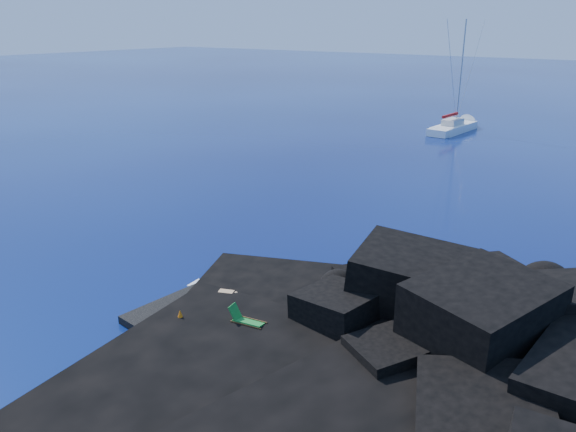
# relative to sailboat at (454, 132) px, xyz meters

# --- Properties ---
(ground) EXTENTS (400.00, 400.00, 0.00)m
(ground) POSITION_rel_sailboat_xyz_m (4.05, -50.06, 0.00)
(ground) COLOR #030330
(ground) RESTS_ON ground
(headland) EXTENTS (24.00, 24.00, 3.60)m
(headland) POSITION_rel_sailboat_xyz_m (17.05, -47.06, 0.00)
(headland) COLOR black
(headland) RESTS_ON ground
(beach) EXTENTS (9.08, 6.86, 0.70)m
(beach) POSITION_rel_sailboat_xyz_m (8.55, -49.56, 0.00)
(beach) COLOR black
(beach) RESTS_ON ground
(surf_foam) EXTENTS (10.00, 8.00, 0.06)m
(surf_foam) POSITION_rel_sailboat_xyz_m (9.05, -45.06, 0.00)
(surf_foam) COLOR white
(surf_foam) RESTS_ON ground
(sailboat) EXTENTS (3.50, 12.32, 12.75)m
(sailboat) POSITION_rel_sailboat_xyz_m (0.00, 0.00, 0.00)
(sailboat) COLOR white
(sailboat) RESTS_ON ground
(deck_chair) EXTENTS (1.55, 0.87, 1.01)m
(deck_chair) POSITION_rel_sailboat_xyz_m (9.27, -49.60, 0.86)
(deck_chair) COLOR #1C7E2C
(deck_chair) RESTS_ON beach
(towel) EXTENTS (2.35, 1.73, 0.06)m
(towel) POSITION_rel_sailboat_xyz_m (6.61, -47.99, 0.38)
(towel) COLOR white
(towel) RESTS_ON beach
(sunbather) EXTENTS (1.96, 1.15, 0.26)m
(sunbather) POSITION_rel_sailboat_xyz_m (6.61, -47.99, 0.53)
(sunbather) COLOR tan
(sunbather) RESTS_ON towel
(marker_cone) EXTENTS (0.47, 0.47, 0.61)m
(marker_cone) POSITION_rel_sailboat_xyz_m (6.63, -50.91, 0.65)
(marker_cone) COLOR orange
(marker_cone) RESTS_ON beach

